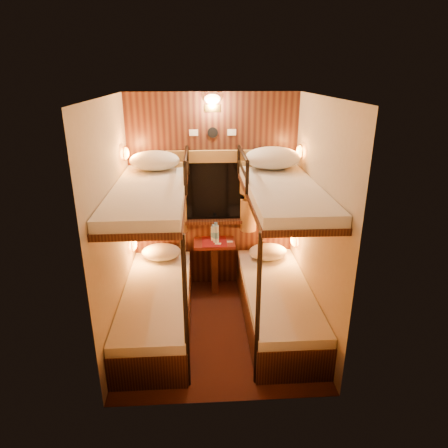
{
  "coord_description": "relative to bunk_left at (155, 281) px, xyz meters",
  "views": [
    {
      "loc": [
        -0.16,
        -3.65,
        2.61
      ],
      "look_at": [
        0.08,
        0.15,
        1.15
      ],
      "focal_mm": 32.0,
      "sensor_mm": 36.0,
      "label": 1
    }
  ],
  "objects": [
    {
      "name": "pillow_lower_left",
      "position": [
        -0.0,
        0.73,
        -0.01
      ],
      "size": [
        0.48,
        0.34,
        0.19
      ],
      "primitive_type": "ellipsoid",
      "color": "silver",
      "rests_on": "bunk_left"
    },
    {
      "name": "back_fixtures",
      "position": [
        0.65,
        0.93,
        1.69
      ],
      "size": [
        0.54,
        0.09,
        0.48
      ],
      "color": "black",
      "rests_on": "back_panel"
    },
    {
      "name": "curtains",
      "position": [
        0.65,
        0.9,
        0.71
      ],
      "size": [
        1.1,
        0.22,
        1.0
      ],
      "color": "olive",
      "rests_on": "back_panel"
    },
    {
      "name": "sachet_a",
      "position": [
        0.69,
        0.71,
        0.09
      ],
      "size": [
        0.08,
        0.07,
        0.01
      ],
      "primitive_type": "cube",
      "rotation": [
        0.0,
        0.0,
        -0.18
      ],
      "color": "silver",
      "rests_on": "table"
    },
    {
      "name": "back_panel",
      "position": [
        0.65,
        0.97,
        0.64
      ],
      "size": [
        2.0,
        0.03,
        2.4
      ],
      "primitive_type": "cube",
      "color": "black",
      "rests_on": "floor"
    },
    {
      "name": "ceiling",
      "position": [
        0.65,
        -0.07,
        1.84
      ],
      "size": [
        2.1,
        2.1,
        0.0
      ],
      "primitive_type": "plane",
      "rotation": [
        3.14,
        0.0,
        0.0
      ],
      "color": "silver",
      "rests_on": "wall_back"
    },
    {
      "name": "bunk_right",
      "position": [
        1.3,
        0.0,
        0.0
      ],
      "size": [
        0.72,
        1.9,
        1.82
      ],
      "color": "black",
      "rests_on": "floor"
    },
    {
      "name": "wall_back",
      "position": [
        0.65,
        0.98,
        0.64
      ],
      "size": [
        2.4,
        0.0,
        2.4
      ],
      "primitive_type": "plane",
      "rotation": [
        1.57,
        0.0,
        0.0
      ],
      "color": "#C6B293",
      "rests_on": "floor"
    },
    {
      "name": "reading_lamps",
      "position": [
        0.65,
        0.63,
        0.68
      ],
      "size": [
        2.0,
        0.2,
        1.25
      ],
      "color": "orange",
      "rests_on": "wall_left"
    },
    {
      "name": "bunk_left",
      "position": [
        0.0,
        0.0,
        0.0
      ],
      "size": [
        0.72,
        1.9,
        1.82
      ],
      "color": "black",
      "rests_on": "floor"
    },
    {
      "name": "table",
      "position": [
        0.65,
        0.78,
        -0.14
      ],
      "size": [
        0.5,
        0.34,
        0.66
      ],
      "color": "maroon",
      "rests_on": "floor"
    },
    {
      "name": "pillow_upper_right",
      "position": [
        1.3,
        0.63,
        1.15
      ],
      "size": [
        0.63,
        0.45,
        0.25
      ],
      "primitive_type": "ellipsoid",
      "color": "silver",
      "rests_on": "bunk_right"
    },
    {
      "name": "sachet_b",
      "position": [
        0.84,
        0.76,
        0.09
      ],
      "size": [
        0.07,
        0.05,
        0.01
      ],
      "primitive_type": "cube",
      "rotation": [
        0.0,
        0.0,
        0.03
      ],
      "color": "silver",
      "rests_on": "table"
    },
    {
      "name": "window",
      "position": [
        0.65,
        0.94,
        0.62
      ],
      "size": [
        1.0,
        0.12,
        0.79
      ],
      "color": "black",
      "rests_on": "back_panel"
    },
    {
      "name": "floor",
      "position": [
        0.65,
        -0.07,
        -0.56
      ],
      "size": [
        2.1,
        2.1,
        0.0
      ],
      "primitive_type": "plane",
      "color": "black",
      "rests_on": "ground"
    },
    {
      "name": "wall_right",
      "position": [
        1.65,
        -0.07,
        0.64
      ],
      "size": [
        0.0,
        2.4,
        2.4
      ],
      "primitive_type": "plane",
      "rotation": [
        1.57,
        0.0,
        -1.57
      ],
      "color": "#C6B293",
      "rests_on": "floor"
    },
    {
      "name": "wall_front",
      "position": [
        0.65,
        -1.12,
        0.64
      ],
      "size": [
        2.4,
        0.0,
        2.4
      ],
      "primitive_type": "plane",
      "rotation": [
        -1.57,
        0.0,
        0.0
      ],
      "color": "#C6B293",
      "rests_on": "floor"
    },
    {
      "name": "wall_left",
      "position": [
        -0.35,
        -0.07,
        0.64
      ],
      "size": [
        0.0,
        2.4,
        2.4
      ],
      "primitive_type": "plane",
      "rotation": [
        1.57,
        0.0,
        1.57
      ],
      "color": "#C6B293",
      "rests_on": "floor"
    },
    {
      "name": "bottle_left",
      "position": [
        0.64,
        0.83,
        0.18
      ],
      "size": [
        0.06,
        0.06,
        0.21
      ],
      "rotation": [
        0.0,
        0.0,
        0.23
      ],
      "color": "#99BFE5",
      "rests_on": "table"
    },
    {
      "name": "pillow_lower_right",
      "position": [
        1.3,
        0.67,
        -0.01
      ],
      "size": [
        0.47,
        0.34,
        0.18
      ],
      "primitive_type": "ellipsoid",
      "color": "silver",
      "rests_on": "bunk_right"
    },
    {
      "name": "bottle_right",
      "position": [
        0.67,
        0.76,
        0.2
      ],
      "size": [
        0.07,
        0.07,
        0.26
      ],
      "rotation": [
        0.0,
        0.0,
        0.27
      ],
      "color": "#99BFE5",
      "rests_on": "table"
    },
    {
      "name": "pillow_upper_left",
      "position": [
        -0.0,
        0.65,
        1.14
      ],
      "size": [
        0.55,
        0.39,
        0.22
      ],
      "primitive_type": "ellipsoid",
      "color": "silver",
      "rests_on": "bunk_left"
    }
  ]
}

